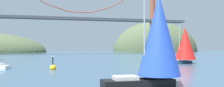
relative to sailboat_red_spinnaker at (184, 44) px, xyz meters
name	(u,v)px	position (x,y,z in m)	size (l,w,h in m)	color
ground_plane	(177,78)	(-15.17, -23.04, -4.46)	(360.00, 360.00, 0.00)	#385670
headland_right	(155,52)	(44.83, 111.96, -4.46)	(63.01, 44.00, 44.11)	#4C5B3D
suspension_bridge	(80,15)	(-15.17, 71.96, 15.18)	(115.23, 6.00, 43.03)	brown
sailboat_red_spinnaker	(184,44)	(0.00, 0.00, 0.00)	(8.81, 5.49, 9.01)	navy
sailboat_blue_spinnaker	(157,38)	(-20.43, -28.27, 0.35)	(7.98, 4.29, 10.04)	black
channel_buoy	(53,68)	(-30.20, -7.82, -4.09)	(1.10, 1.10, 2.64)	gold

